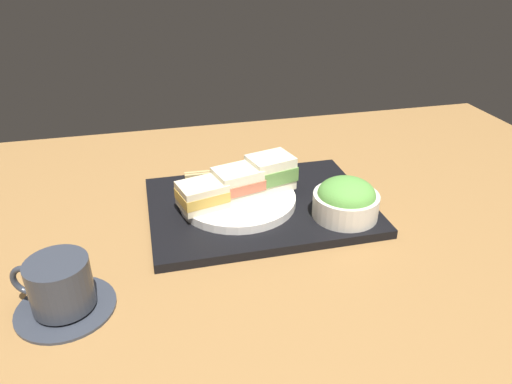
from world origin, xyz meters
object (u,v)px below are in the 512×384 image
(salad_bowl, at_px, (346,200))
(coffee_cup, at_px, (60,288))
(sandwich_near, at_px, (270,172))
(sandwich_plate, at_px, (238,200))
(sandwich_far, at_px, (202,195))
(chopsticks_pair, at_px, (235,171))
(sandwich_middle, at_px, (237,183))

(salad_bowl, relative_size, coffee_cup, 0.85)
(sandwich_near, bearing_deg, salad_bowl, 134.87)
(sandwich_plate, distance_m, sandwich_near, 0.08)
(sandwich_far, relative_size, chopsticks_pair, 0.45)
(sandwich_near, xyz_separation_m, sandwich_middle, (0.06, 0.02, -0.00))
(sandwich_middle, bearing_deg, coffee_cup, 35.36)
(sandwich_far, bearing_deg, sandwich_near, -163.12)
(sandwich_far, relative_size, coffee_cup, 0.69)
(sandwich_plate, bearing_deg, sandwich_middle, -90.00)
(sandwich_near, bearing_deg, sandwich_far, 16.88)
(sandwich_middle, distance_m, sandwich_far, 0.07)
(sandwich_far, bearing_deg, coffee_cup, 39.85)
(sandwich_near, bearing_deg, chopsticks_pair, -66.62)
(sandwich_middle, relative_size, sandwich_far, 1.04)
(sandwich_near, bearing_deg, coffee_cup, 32.30)
(sandwich_plate, distance_m, salad_bowl, 0.19)
(coffee_cup, bearing_deg, salad_bowl, -165.90)
(salad_bowl, distance_m, coffee_cup, 0.45)
(coffee_cup, bearing_deg, chopsticks_pair, -132.79)
(sandwich_near, height_order, sandwich_middle, sandwich_near)
(sandwich_middle, height_order, sandwich_far, sandwich_middle)
(sandwich_near, bearing_deg, sandwich_plate, 16.88)
(sandwich_plate, xyz_separation_m, sandwich_middle, (0.00, -0.00, 0.03))
(sandwich_near, bearing_deg, sandwich_middle, 16.88)
(sandwich_plate, bearing_deg, coffee_cup, 35.36)
(sandwich_plate, height_order, coffee_cup, coffee_cup)
(sandwich_near, distance_m, sandwich_far, 0.13)
(sandwich_far, xyz_separation_m, coffee_cup, (0.21, 0.17, -0.02))
(sandwich_far, bearing_deg, sandwich_middle, -163.12)
(sandwich_near, relative_size, sandwich_far, 1.04)
(sandwich_middle, relative_size, coffee_cup, 0.72)
(sandwich_plate, height_order, sandwich_far, sandwich_far)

